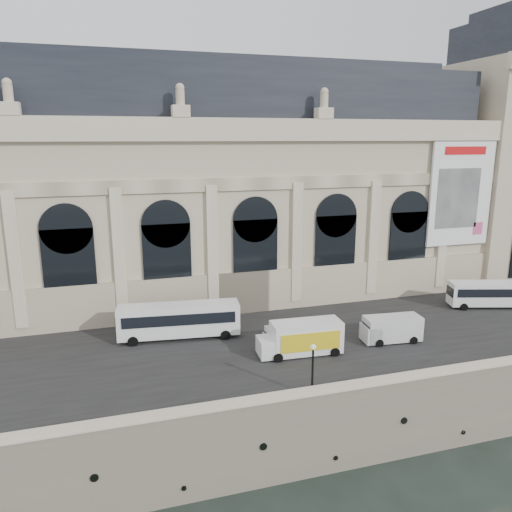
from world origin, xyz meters
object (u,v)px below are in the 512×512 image
(bus_right, at_px, (494,293))
(lamp_right, at_px, (313,371))
(van_b, at_px, (289,337))
(van_c, at_px, (389,329))
(box_truck, at_px, (302,338))
(bus_left, at_px, (179,320))

(bus_right, bearing_deg, lamp_right, -155.54)
(van_b, bearing_deg, bus_right, 8.46)
(bus_right, relative_size, van_c, 1.81)
(van_b, bearing_deg, van_c, -7.23)
(van_c, distance_m, box_truck, 9.47)
(bus_right, bearing_deg, van_c, -162.92)
(lamp_right, bearing_deg, van_c, 34.16)
(van_c, bearing_deg, lamp_right, -145.84)
(bus_left, xyz_separation_m, van_b, (9.77, -5.66, -0.83))
(box_truck, xyz_separation_m, lamp_right, (-2.21, -7.70, 0.61))
(bus_right, distance_m, van_c, 18.50)
(bus_left, relative_size, lamp_right, 2.79)
(bus_right, height_order, lamp_right, lamp_right)
(box_truck, height_order, lamp_right, lamp_right)
(box_truck, bearing_deg, bus_right, 11.76)
(bus_right, relative_size, van_b, 2.06)
(bus_right, relative_size, box_truck, 1.36)
(bus_left, height_order, lamp_right, lamp_right)
(van_b, relative_size, lamp_right, 1.20)
(bus_left, bearing_deg, van_b, -30.09)
(bus_right, xyz_separation_m, lamp_right, (-29.35, -13.35, 0.44))
(bus_right, xyz_separation_m, van_b, (-27.85, -4.14, -0.59))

